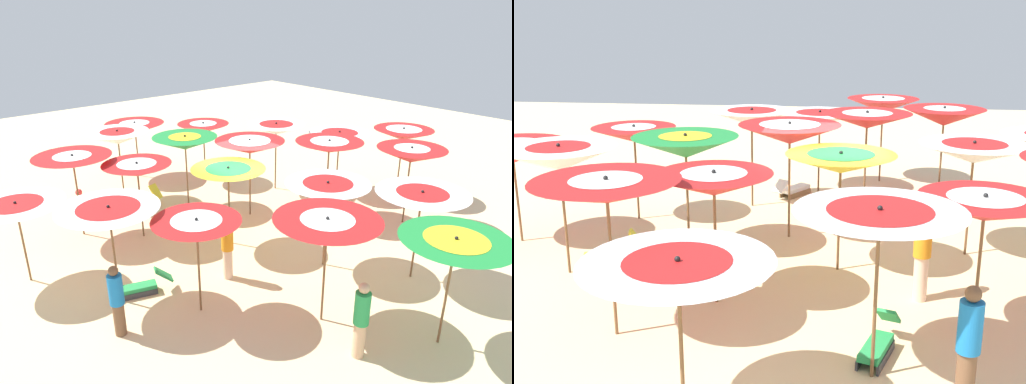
# 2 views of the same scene
# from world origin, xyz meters

# --- Properties ---
(ground) EXTENTS (41.57, 41.57, 0.04)m
(ground) POSITION_xyz_m (0.00, 0.00, -0.02)
(ground) COLOR beige
(beach_umbrella_0) EXTENTS (2.23, 2.23, 2.14)m
(beach_umbrella_0) POSITION_xyz_m (-5.74, 1.46, 1.91)
(beach_umbrella_0) COLOR brown
(beach_umbrella_0) RESTS_ON ground
(beach_umbrella_1) EXTENTS (2.21, 2.21, 2.42)m
(beach_umbrella_1) POSITION_xyz_m (-4.47, -0.81, 2.19)
(beach_umbrella_1) COLOR brown
(beach_umbrella_1) RESTS_ON ground
(beach_umbrella_2) EXTENTS (1.90, 1.90, 2.29)m
(beach_umbrella_2) POSITION_xyz_m (-3.28, -2.35, 2.06)
(beach_umbrella_2) COLOR brown
(beach_umbrella_2) RESTS_ON ground
(beach_umbrella_5) EXTENTS (2.17, 2.17, 2.50)m
(beach_umbrella_5) POSITION_xyz_m (-3.73, 3.02, 2.27)
(beach_umbrella_5) COLOR brown
(beach_umbrella_5) RESTS_ON ground
(beach_umbrella_6) EXTENTS (1.94, 1.94, 2.32)m
(beach_umbrella_6) POSITION_xyz_m (-2.46, 1.72, 2.07)
(beach_umbrella_6) COLOR brown
(beach_umbrella_6) RESTS_ON ground
(beach_umbrella_7) EXTENTS (2.04, 2.04, 2.32)m
(beach_umbrella_7) POSITION_xyz_m (-0.81, -0.30, 2.09)
(beach_umbrella_7) COLOR brown
(beach_umbrella_7) RESTS_ON ground
(beach_umbrella_8) EXTENTS (2.13, 2.13, 2.35)m
(beach_umbrella_8) POSITION_xyz_m (0.28, -2.86, 2.11)
(beach_umbrella_8) COLOR brown
(beach_umbrella_8) RESTS_ON ground
(beach_umbrella_10) EXTENTS (2.09, 2.09, 2.49)m
(beach_umbrella_10) POSITION_xyz_m (-1.55, 4.72, 2.22)
(beach_umbrella_10) COLOR brown
(beach_umbrella_10) RESTS_ON ground
(beach_umbrella_11) EXTENTS (2.11, 2.11, 2.46)m
(beach_umbrella_11) POSITION_xyz_m (-0.17, 2.75, 2.19)
(beach_umbrella_11) COLOR brown
(beach_umbrella_11) RESTS_ON ground
(beach_umbrella_12) EXTENTS (2.16, 2.16, 2.55)m
(beach_umbrella_12) POSITION_xyz_m (0.90, 0.78, 2.29)
(beach_umbrella_12) COLOR brown
(beach_umbrella_12) RESTS_ON ground
(beach_umbrella_13) EXTENTS (2.10, 2.10, 2.55)m
(beach_umbrella_13) POSITION_xyz_m (2.69, -0.88, 2.31)
(beach_umbrella_13) COLOR brown
(beach_umbrella_13) RESTS_ON ground
(beach_umbrella_14) EXTENTS (2.05, 2.05, 2.48)m
(beach_umbrella_14) POSITION_xyz_m (4.10, -2.84, 2.20)
(beach_umbrella_14) COLOR brown
(beach_umbrella_14) RESTS_ON ground
(beach_umbrella_16) EXTENTS (1.93, 1.93, 2.27)m
(beach_umbrella_16) POSITION_xyz_m (1.76, 4.44, 2.04)
(beach_umbrella_16) COLOR brown
(beach_umbrella_16) RESTS_ON ground
(beach_umbrella_17) EXTENTS (2.04, 2.04, 2.50)m
(beach_umbrella_17) POSITION_xyz_m (3.10, 1.90, 2.26)
(beach_umbrella_17) COLOR brown
(beach_umbrella_17) RESTS_ON ground
(beach_umbrella_18) EXTENTS (2.16, 2.16, 2.24)m
(beach_umbrella_18) POSITION_xyz_m (4.65, 0.30, 2.02)
(beach_umbrella_18) COLOR brown
(beach_umbrella_18) RESTS_ON ground
(beach_umbrella_19) EXTENTS (2.01, 2.01, 2.47)m
(beach_umbrella_19) POSITION_xyz_m (5.94, -1.42, 2.23)
(beach_umbrella_19) COLOR brown
(beach_umbrella_19) RESTS_ON ground
(lounger_0) EXTENTS (0.63, 1.29, 0.69)m
(lounger_0) POSITION_xyz_m (-1.08, 4.03, 0.22)
(lounger_0) COLOR silver
(lounger_0) RESTS_ON ground
(lounger_1) EXTENTS (1.20, 0.98, 0.53)m
(lounger_1) POSITION_xyz_m (4.09, 0.95, 0.19)
(lounger_1) COLOR olive
(lounger_1) RESTS_ON ground
(lounger_2) EXTENTS (1.27, 0.70, 0.58)m
(lounger_2) POSITION_xyz_m (-3.92, -0.92, 0.20)
(lounger_2) COLOR #333338
(lounger_2) RESTS_ON ground
(beachgoer_0) EXTENTS (0.30, 0.30, 1.71)m
(beachgoer_0) POSITION_xyz_m (-1.99, -1.71, 0.89)
(beachgoer_0) COLOR beige
(beachgoer_0) RESTS_ON ground
(beachgoer_2) EXTENTS (0.30, 0.30, 1.62)m
(beachgoer_2) POSITION_xyz_m (-5.00, -1.92, 0.84)
(beachgoer_2) COLOR brown
(beachgoer_2) RESTS_ON ground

